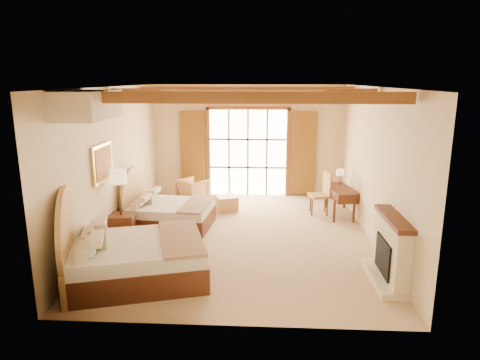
# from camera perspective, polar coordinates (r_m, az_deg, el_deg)

# --- Properties ---
(floor) EXTENTS (7.00, 7.00, 0.00)m
(floor) POSITION_cam_1_polar(r_m,az_deg,el_deg) (9.45, 0.26, -7.47)
(floor) COLOR tan
(floor) RESTS_ON ground
(wall_back) EXTENTS (5.50, 0.00, 5.50)m
(wall_back) POSITION_cam_1_polar(r_m,az_deg,el_deg) (12.45, 1.08, 5.24)
(wall_back) COLOR beige
(wall_back) RESTS_ON ground
(wall_left) EXTENTS (0.00, 7.00, 7.00)m
(wall_left) POSITION_cam_1_polar(r_m,az_deg,el_deg) (9.54, -16.47, 2.18)
(wall_left) COLOR beige
(wall_left) RESTS_ON ground
(wall_right) EXTENTS (0.00, 7.00, 7.00)m
(wall_right) POSITION_cam_1_polar(r_m,az_deg,el_deg) (9.29, 17.48, 1.81)
(wall_right) COLOR beige
(wall_right) RESTS_ON ground
(ceiling) EXTENTS (7.00, 7.00, 0.00)m
(ceiling) POSITION_cam_1_polar(r_m,az_deg,el_deg) (8.83, 0.28, 12.32)
(ceiling) COLOR #B36F31
(ceiling) RESTS_ON ground
(ceiling_beams) EXTENTS (5.39, 4.60, 0.18)m
(ceiling_beams) POSITION_cam_1_polar(r_m,az_deg,el_deg) (8.84, 0.28, 11.54)
(ceiling_beams) COLOR olive
(ceiling_beams) RESTS_ON ceiling
(french_doors) EXTENTS (3.95, 0.08, 2.60)m
(french_doors) POSITION_cam_1_polar(r_m,az_deg,el_deg) (12.45, 1.06, 3.60)
(french_doors) COLOR white
(french_doors) RESTS_ON ground
(fireplace) EXTENTS (0.46, 1.40, 1.16)m
(fireplace) POSITION_cam_1_polar(r_m,az_deg,el_deg) (7.70, 19.42, -9.16)
(fireplace) COLOR beige
(fireplace) RESTS_ON ground
(painting) EXTENTS (0.06, 0.95, 0.75)m
(painting) POSITION_cam_1_polar(r_m,az_deg,el_deg) (8.81, -17.85, 2.18)
(painting) COLOR #DBAF51
(painting) RESTS_ON wall_left
(canopy_valance) EXTENTS (0.70, 1.40, 0.45)m
(canopy_valance) POSITION_cam_1_polar(r_m,az_deg,el_deg) (7.40, -19.72, 9.41)
(canopy_valance) COLOR beige
(canopy_valance) RESTS_ON ceiling
(bed_near) EXTENTS (2.70, 2.26, 1.48)m
(bed_near) POSITION_cam_1_polar(r_m,az_deg,el_deg) (7.62, -14.85, -9.59)
(bed_near) COLOR #4B2615
(bed_near) RESTS_ON floor
(bed_far) EXTENTS (1.98, 1.57, 1.22)m
(bed_far) POSITION_cam_1_polar(r_m,az_deg,el_deg) (10.08, -10.00, -4.11)
(bed_far) COLOR #4B2615
(bed_far) RESTS_ON floor
(nightstand) EXTENTS (0.57, 0.57, 0.60)m
(nightstand) POSITION_cam_1_polar(r_m,az_deg,el_deg) (9.38, -15.41, -6.19)
(nightstand) COLOR #4B2615
(nightstand) RESTS_ON floor
(floor_lamp) EXTENTS (0.33, 0.33, 1.56)m
(floor_lamp) POSITION_cam_1_polar(r_m,az_deg,el_deg) (9.07, -15.88, -0.15)
(floor_lamp) COLOR #352915
(floor_lamp) RESTS_ON floor
(armchair) EXTENTS (0.98, 0.98, 0.64)m
(armchair) POSITION_cam_1_polar(r_m,az_deg,el_deg) (12.03, -6.34, -1.35)
(armchair) COLOR tan
(armchair) RESTS_ON floor
(ottoman) EXTENTS (0.66, 0.66, 0.37)m
(ottoman) POSITION_cam_1_polar(r_m,az_deg,el_deg) (11.22, -1.82, -3.08)
(ottoman) COLOR tan
(ottoman) RESTS_ON floor
(desk) EXTENTS (0.77, 1.37, 0.70)m
(desk) POSITION_cam_1_polar(r_m,az_deg,el_deg) (11.07, 13.18, -2.66)
(desk) COLOR #4B2615
(desk) RESTS_ON floor
(desk_chair) EXTENTS (0.57, 0.56, 1.07)m
(desk_chair) POSITION_cam_1_polar(r_m,az_deg,el_deg) (11.06, 10.61, -2.76)
(desk_chair) COLOR tan
(desk_chair) RESTS_ON floor
(desk_lamp) EXTENTS (0.19, 0.19, 0.38)m
(desk_lamp) POSITION_cam_1_polar(r_m,az_deg,el_deg) (11.35, 13.23, 0.92)
(desk_lamp) COLOR #352915
(desk_lamp) RESTS_ON desk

